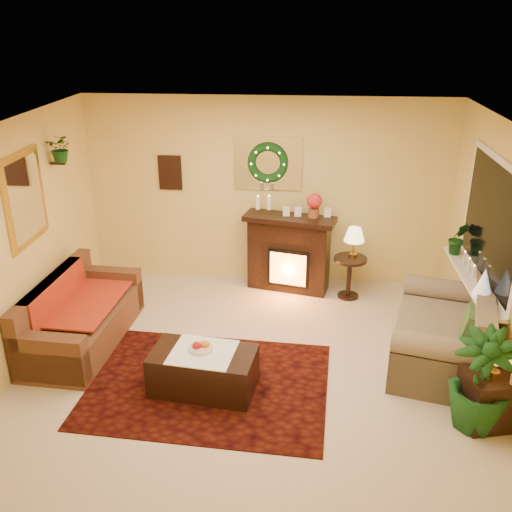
# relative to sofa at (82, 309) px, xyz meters

# --- Properties ---
(floor) EXTENTS (5.00, 5.00, 0.00)m
(floor) POSITION_rel_sofa_xyz_m (2.02, -0.30, -0.43)
(floor) COLOR beige
(floor) RESTS_ON ground
(ceiling) EXTENTS (5.00, 5.00, 0.00)m
(ceiling) POSITION_rel_sofa_xyz_m (2.02, -0.30, 2.17)
(ceiling) COLOR white
(ceiling) RESTS_ON ground
(wall_back) EXTENTS (5.00, 5.00, 0.00)m
(wall_back) POSITION_rel_sofa_xyz_m (2.02, 1.95, 0.87)
(wall_back) COLOR #EFD88C
(wall_back) RESTS_ON ground
(wall_front) EXTENTS (5.00, 5.00, 0.00)m
(wall_front) POSITION_rel_sofa_xyz_m (2.02, -2.55, 0.87)
(wall_front) COLOR #EFD88C
(wall_front) RESTS_ON ground
(wall_left) EXTENTS (4.50, 4.50, 0.00)m
(wall_left) POSITION_rel_sofa_xyz_m (-0.48, -0.30, 0.87)
(wall_left) COLOR #EFD88C
(wall_left) RESTS_ON ground
(wall_right) EXTENTS (4.50, 4.50, 0.00)m
(wall_right) POSITION_rel_sofa_xyz_m (4.52, -0.30, 0.87)
(wall_right) COLOR #EFD88C
(wall_right) RESTS_ON ground
(area_rug) EXTENTS (2.56, 1.99, 0.01)m
(area_rug) POSITION_rel_sofa_xyz_m (1.59, -0.72, -0.42)
(area_rug) COLOR maroon
(area_rug) RESTS_ON floor
(sofa) EXTENTS (0.92, 1.89, 0.79)m
(sofa) POSITION_rel_sofa_xyz_m (0.00, 0.00, 0.00)
(sofa) COLOR brown
(sofa) RESTS_ON floor
(red_throw) EXTENTS (0.80, 1.30, 0.02)m
(red_throw) POSITION_rel_sofa_xyz_m (-0.04, 0.14, 0.03)
(red_throw) COLOR #C52200
(red_throw) RESTS_ON sofa
(fireplace) EXTENTS (1.14, 0.58, 1.00)m
(fireplace) POSITION_rel_sofa_xyz_m (2.33, 1.64, 0.12)
(fireplace) COLOR black
(fireplace) RESTS_ON floor
(poinsettia) EXTENTS (0.20, 0.20, 0.20)m
(poinsettia) POSITION_rel_sofa_xyz_m (2.66, 1.60, 0.87)
(poinsettia) COLOR red
(poinsettia) RESTS_ON fireplace
(mantel_candle_a) EXTENTS (0.06, 0.06, 0.18)m
(mantel_candle_a) POSITION_rel_sofa_xyz_m (1.91, 1.58, 0.83)
(mantel_candle_a) COLOR silver
(mantel_candle_a) RESTS_ON fireplace
(mantel_candle_b) EXTENTS (0.06, 0.06, 0.18)m
(mantel_candle_b) POSITION_rel_sofa_xyz_m (2.06, 1.60, 0.83)
(mantel_candle_b) COLOR #FFF2CA
(mantel_candle_b) RESTS_ON fireplace
(mantel_mirror) EXTENTS (0.92, 0.02, 0.72)m
(mantel_mirror) POSITION_rel_sofa_xyz_m (2.02, 1.93, 1.27)
(mantel_mirror) COLOR white
(mantel_mirror) RESTS_ON wall_back
(wreath) EXTENTS (0.55, 0.11, 0.55)m
(wreath) POSITION_rel_sofa_xyz_m (2.02, 1.89, 1.29)
(wreath) COLOR #194719
(wreath) RESTS_ON wall_back
(wall_art) EXTENTS (0.32, 0.03, 0.48)m
(wall_art) POSITION_rel_sofa_xyz_m (0.67, 1.93, 1.12)
(wall_art) COLOR #381E11
(wall_art) RESTS_ON wall_back
(gold_mirror) EXTENTS (0.03, 0.84, 1.00)m
(gold_mirror) POSITION_rel_sofa_xyz_m (-0.46, 0.00, 1.32)
(gold_mirror) COLOR gold
(gold_mirror) RESTS_ON wall_left
(hanging_plant) EXTENTS (0.33, 0.28, 0.36)m
(hanging_plant) POSITION_rel_sofa_xyz_m (-0.32, 0.75, 1.54)
(hanging_plant) COLOR #194719
(hanging_plant) RESTS_ON wall_left
(loveseat) EXTENTS (1.31, 1.80, 0.94)m
(loveseat) POSITION_rel_sofa_xyz_m (4.06, -0.05, -0.01)
(loveseat) COLOR #A19389
(loveseat) RESTS_ON floor
(window_frame) EXTENTS (0.03, 1.86, 1.36)m
(window_frame) POSITION_rel_sofa_xyz_m (4.50, 0.25, 1.12)
(window_frame) COLOR white
(window_frame) RESTS_ON wall_right
(window_glass) EXTENTS (0.02, 1.70, 1.22)m
(window_glass) POSITION_rel_sofa_xyz_m (4.49, 0.25, 1.12)
(window_glass) COLOR black
(window_glass) RESTS_ON wall_right
(window_sill) EXTENTS (0.22, 1.86, 0.04)m
(window_sill) POSITION_rel_sofa_xyz_m (4.40, 0.25, 0.44)
(window_sill) COLOR white
(window_sill) RESTS_ON wall_right
(mini_tree) EXTENTS (0.21, 0.21, 0.31)m
(mini_tree) POSITION_rel_sofa_xyz_m (4.37, -0.18, 0.61)
(mini_tree) COLOR white
(mini_tree) RESTS_ON window_sill
(sill_plant) EXTENTS (0.29, 0.23, 0.53)m
(sill_plant) POSITION_rel_sofa_xyz_m (4.37, 0.93, 0.66)
(sill_plant) COLOR #2F622D
(sill_plant) RESTS_ON window_sill
(side_table_round) EXTENTS (0.54, 0.54, 0.58)m
(side_table_round) POSITION_rel_sofa_xyz_m (3.16, 1.43, -0.10)
(side_table_round) COLOR #4D3520
(side_table_round) RESTS_ON floor
(lamp_cream) EXTENTS (0.27, 0.27, 0.42)m
(lamp_cream) POSITION_rel_sofa_xyz_m (3.19, 1.47, 0.45)
(lamp_cream) COLOR #FFEC90
(lamp_cream) RESTS_ON side_table_round
(end_table_square) EXTENTS (0.51, 0.51, 0.52)m
(end_table_square) POSITION_rel_sofa_xyz_m (4.28, -1.07, -0.16)
(end_table_square) COLOR black
(end_table_square) RESTS_ON floor
(lamp_tiffany) EXTENTS (0.27, 0.27, 0.40)m
(lamp_tiffany) POSITION_rel_sofa_xyz_m (4.29, -1.09, 0.32)
(lamp_tiffany) COLOR gold
(lamp_tiffany) RESTS_ON end_table_square
(coffee_table) EXTENTS (1.11, 0.70, 0.44)m
(coffee_table) POSITION_rel_sofa_xyz_m (1.55, -0.80, -0.22)
(coffee_table) COLOR #411D16
(coffee_table) RESTS_ON floor
(fruit_bowl) EXTENTS (0.25, 0.25, 0.06)m
(fruit_bowl) POSITION_rel_sofa_xyz_m (1.53, -0.76, 0.02)
(fruit_bowl) COLOR silver
(fruit_bowl) RESTS_ON coffee_table
(floor_palm) EXTENTS (2.18, 2.18, 2.98)m
(floor_palm) POSITION_rel_sofa_xyz_m (4.17, -1.13, 0.02)
(floor_palm) COLOR black
(floor_palm) RESTS_ON floor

